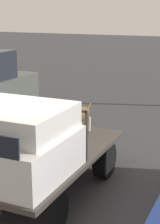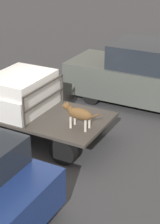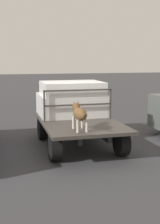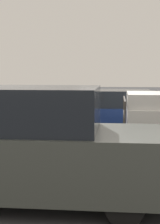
{
  "view_description": "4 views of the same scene",
  "coord_description": "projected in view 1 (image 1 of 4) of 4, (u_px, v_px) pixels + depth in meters",
  "views": [
    {
      "loc": [
        5.12,
        3.13,
        3.08
      ],
      "look_at": [
        -1.2,
        0.26,
        1.17
      ],
      "focal_mm": 60.0,
      "sensor_mm": 36.0,
      "label": 1
    },
    {
      "loc": [
        -5.06,
        7.51,
        5.04
      ],
      "look_at": [
        -1.2,
        0.26,
        1.17
      ],
      "focal_mm": 60.0,
      "sensor_mm": 36.0,
      "label": 2
    },
    {
      "loc": [
        -8.05,
        2.04,
        2.4
      ],
      "look_at": [
        -1.2,
        0.26,
        1.17
      ],
      "focal_mm": 50.0,
      "sensor_mm": 36.0,
      "label": 3
    },
    {
      "loc": [
        -0.17,
        -9.79,
        2.33
      ],
      "look_at": [
        -1.2,
        0.26,
        1.17
      ],
      "focal_mm": 60.0,
      "sensor_mm": 36.0,
      "label": 4
    }
  ],
  "objects": [
    {
      "name": "flatbed_truck",
      "position": [
        37.0,
        163.0,
        6.41
      ],
      "size": [
        3.42,
        2.0,
        0.74
      ],
      "color": "black",
      "rests_on": "ground"
    },
    {
      "name": "truck_cab",
      "position": [
        7.0,
        141.0,
        5.51
      ],
      "size": [
        1.6,
        1.88,
        0.99
      ],
      "color": "silver",
      "rests_on": "flatbed_truck"
    },
    {
      "name": "dog",
      "position": [
        79.0,
        115.0,
        7.16
      ],
      "size": [
        1.03,
        0.28,
        0.64
      ],
      "rotation": [
        0.0,
        0.0,
        -0.14
      ],
      "color": "beige",
      "rests_on": "flatbed_truck"
    },
    {
      "name": "ground_plane",
      "position": [
        38.0,
        191.0,
        6.56
      ],
      "size": [
        80.0,
        80.0,
        0.0
      ],
      "primitive_type": "plane",
      "color": "#38383A"
    },
    {
      "name": "truck_headboard",
      "position": [
        36.0,
        121.0,
        6.22
      ],
      "size": [
        0.04,
        1.88,
        0.83
      ],
      "color": "#3D3833",
      "rests_on": "flatbed_truck"
    }
  ]
}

